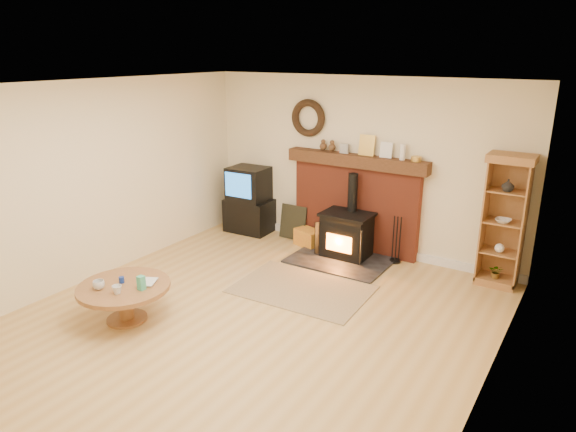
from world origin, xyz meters
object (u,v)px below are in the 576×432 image
Objects in this scene: tv_unit at (249,201)px; coffee_table at (124,292)px; wood_stove at (346,237)px; curio_cabinet at (504,221)px.

coffee_table is at bearing -78.65° from tv_unit.
coffee_table is (-1.26, -3.01, 0.02)m from wood_stove.
wood_stove is at bearing -172.28° from curio_cabinet.
tv_unit reaches higher than coffee_table.
wood_stove is 1.36× the size of coffee_table.
tv_unit is 0.64× the size of curio_cabinet.
wood_stove reaches higher than coffee_table.
tv_unit is 3.28m from coffee_table.
coffee_table is (0.64, -3.21, -0.17)m from tv_unit.
curio_cabinet is at bearing 44.56° from coffee_table.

